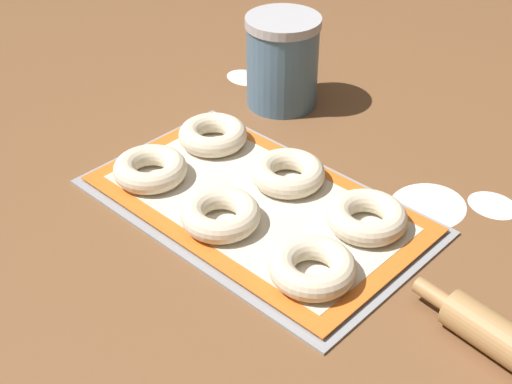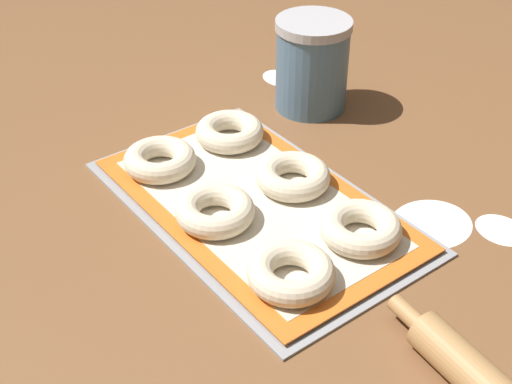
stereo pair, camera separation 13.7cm
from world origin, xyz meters
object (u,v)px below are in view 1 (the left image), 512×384
(bagel_back_left, at_px, (213,135))
(flour_canister, at_px, (282,61))
(bagel_back_right, at_px, (367,217))
(bagel_front_right, at_px, (313,267))
(bagel_back_center, at_px, (288,173))
(bagel_front_center, at_px, (221,214))
(baking_tray, at_px, (256,205))
(bagel_front_left, at_px, (150,169))

(bagel_back_left, xyz_separation_m, flour_canister, (-0.02, 0.20, 0.05))
(bagel_back_right, bearing_deg, flour_canister, 149.27)
(bagel_front_right, distance_m, bagel_back_left, 0.35)
(bagel_back_left, bearing_deg, flour_canister, 97.04)
(bagel_back_center, bearing_deg, bagel_back_right, -2.19)
(bagel_front_center, xyz_separation_m, bagel_back_right, (0.15, 0.13, 0.00))
(baking_tray, distance_m, bagel_front_center, 0.08)
(bagel_front_center, bearing_deg, bagel_front_right, 1.29)
(baking_tray, height_order, bagel_back_center, bagel_back_center)
(bagel_front_center, bearing_deg, bagel_front_left, 178.14)
(bagel_back_center, bearing_deg, bagel_front_right, -40.19)
(bagel_back_center, height_order, bagel_back_right, same)
(bagel_back_right, distance_m, flour_canister, 0.39)
(bagel_front_center, bearing_deg, baking_tray, 90.49)
(baking_tray, bearing_deg, bagel_back_left, 157.32)
(bagel_front_center, height_order, bagel_back_right, same)
(bagel_front_right, xyz_separation_m, bagel_back_right, (-0.01, 0.13, 0.00))
(bagel_front_left, relative_size, bagel_front_center, 1.00)
(bagel_front_left, height_order, bagel_back_right, same)
(bagel_front_center, xyz_separation_m, bagel_front_right, (0.16, 0.00, 0.00))
(bagel_front_left, height_order, bagel_back_left, same)
(bagel_front_center, relative_size, bagel_front_right, 1.00)
(bagel_back_left, bearing_deg, bagel_back_right, -0.81)
(bagel_front_center, relative_size, bagel_back_left, 1.00)
(bagel_back_center, bearing_deg, bagel_front_left, -139.60)
(bagel_front_right, bearing_deg, bagel_back_left, 157.28)
(bagel_front_right, bearing_deg, flour_canister, 136.42)
(flour_canister, bearing_deg, baking_tray, -54.91)
(bagel_back_center, distance_m, flour_canister, 0.27)
(bagel_front_left, xyz_separation_m, flour_canister, (-0.03, 0.33, 0.05))
(flour_canister, bearing_deg, bagel_front_center, -61.07)
(bagel_front_right, height_order, bagel_back_right, same)
(bagel_front_left, bearing_deg, bagel_back_right, 22.72)
(bagel_back_left, bearing_deg, bagel_front_right, -22.72)
(bagel_front_right, bearing_deg, bagel_front_left, 179.74)
(bagel_front_left, relative_size, flour_canister, 0.68)
(bagel_front_left, bearing_deg, bagel_front_center, -1.86)
(bagel_back_left, relative_size, bagel_back_right, 1.00)
(bagel_front_left, height_order, bagel_front_center, same)
(bagel_back_center, height_order, flour_canister, flour_canister)
(bagel_back_left, distance_m, flour_canister, 0.20)
(flour_canister, bearing_deg, bagel_front_right, -43.58)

